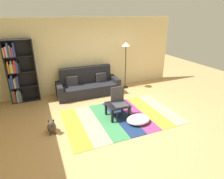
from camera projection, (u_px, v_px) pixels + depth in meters
ground_plane at (120, 118)px, 5.45m from camera, size 14.00×14.00×0.00m
back_wall at (92, 55)px, 7.12m from camera, size 6.80×0.10×2.70m
rug at (121, 117)px, 5.49m from camera, size 3.25×2.06×0.01m
couch at (88, 86)px, 6.92m from camera, size 2.26×0.80×1.00m
bookshelf at (18, 73)px, 6.10m from camera, size 0.90×0.28×2.08m
coffee_table at (118, 107)px, 5.38m from camera, size 0.61×0.56×0.40m
pouf at (138, 119)px, 5.16m from camera, size 0.67×0.51×0.19m
dog at (52, 127)px, 4.73m from camera, size 0.22×0.35×0.40m
standing_lamp at (126, 50)px, 7.11m from camera, size 0.32×0.32×1.81m
tv_remote at (120, 103)px, 5.38m from camera, size 0.08×0.16×0.02m
folding_chair at (119, 100)px, 5.32m from camera, size 0.40×0.40×0.90m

